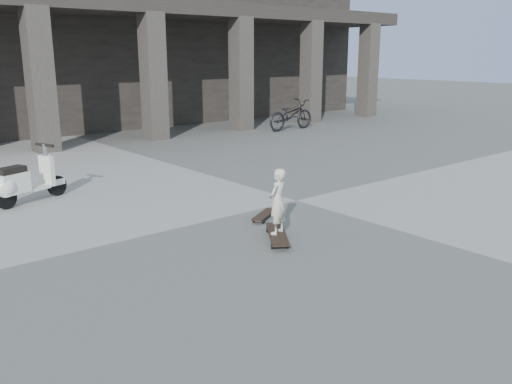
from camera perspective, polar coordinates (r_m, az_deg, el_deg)
ground at (r=10.40m, az=4.26°, el=-0.90°), size 90.00×90.00×0.00m
colonnade at (r=22.10m, az=-21.97°, el=14.14°), size 28.00×8.82×6.00m
longboard at (r=8.18m, az=2.24°, el=-4.50°), size 0.83×1.02×0.11m
skateboard_spare at (r=9.21m, az=0.86°, el=-2.43°), size 0.75×0.53×0.09m
child at (r=8.03m, az=2.28°, el=-1.00°), size 0.42×0.35×0.99m
scooter at (r=10.87m, az=-23.68°, el=0.88°), size 1.47×0.76×1.07m
bicycle at (r=20.07m, az=3.69°, el=8.10°), size 2.12×0.79×1.10m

